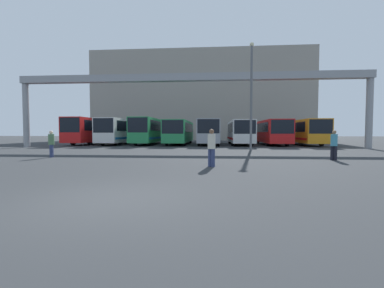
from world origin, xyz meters
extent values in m
plane|color=#2D3033|center=(0.00, 0.00, 0.00)|extent=(200.00, 200.00, 0.00)
cube|color=gray|center=(0.00, 49.12, 8.73)|extent=(43.11, 12.00, 17.46)
cylinder|color=gray|center=(-16.97, 19.78, 3.29)|extent=(0.60, 0.60, 6.59)
cylinder|color=gray|center=(16.97, 19.78, 3.29)|extent=(0.60, 0.60, 6.59)
cube|color=gray|center=(0.00, 19.78, 6.94)|extent=(34.55, 0.80, 0.70)
cube|color=red|center=(-13.48, 27.73, 1.83)|extent=(2.51, 11.75, 2.96)
cube|color=black|center=(-13.48, 21.87, 2.38)|extent=(2.31, 0.06, 1.66)
cube|color=black|center=(-13.48, 27.73, 2.38)|extent=(2.54, 9.99, 1.24)
cube|color=red|center=(-13.48, 27.73, 0.88)|extent=(2.54, 11.16, 0.24)
cylinder|color=black|center=(-14.58, 24.44, 0.53)|extent=(0.28, 1.06, 1.06)
cylinder|color=black|center=(-12.39, 24.44, 0.53)|extent=(0.28, 1.06, 1.06)
cylinder|color=black|center=(-14.58, 31.02, 0.53)|extent=(0.28, 1.06, 1.06)
cylinder|color=black|center=(-12.39, 31.02, 0.53)|extent=(0.28, 1.06, 1.06)
cube|color=silver|center=(-9.63, 27.11, 1.78)|extent=(2.50, 10.52, 2.87)
cube|color=black|center=(-9.63, 21.87, 2.31)|extent=(2.30, 0.06, 1.61)
cube|color=black|center=(-9.63, 27.11, 2.31)|extent=(2.53, 8.94, 1.20)
cube|color=#1966B2|center=(-9.63, 27.11, 0.87)|extent=(2.53, 9.99, 0.24)
cylinder|color=black|center=(-10.72, 24.17, 0.50)|extent=(0.28, 0.99, 0.99)
cylinder|color=black|center=(-8.54, 24.17, 0.50)|extent=(0.28, 0.99, 0.99)
cylinder|color=black|center=(-10.72, 30.06, 0.50)|extent=(0.28, 0.99, 0.99)
cylinder|color=black|center=(-8.54, 30.06, 0.50)|extent=(0.28, 0.99, 0.99)
cube|color=#268C4C|center=(-5.78, 27.94, 1.81)|extent=(2.42, 12.18, 2.92)
cube|color=black|center=(-5.78, 21.87, 2.35)|extent=(2.22, 0.06, 1.64)
cube|color=black|center=(-5.78, 27.94, 2.35)|extent=(2.45, 10.35, 1.23)
cube|color=#1966B2|center=(-5.78, 27.94, 0.88)|extent=(2.45, 11.57, 0.24)
cylinder|color=black|center=(-6.83, 24.53, 0.54)|extent=(0.28, 1.08, 1.08)
cylinder|color=black|center=(-4.73, 24.53, 0.54)|extent=(0.28, 1.08, 1.08)
cylinder|color=black|center=(-6.83, 31.35, 0.54)|extent=(0.28, 1.08, 1.08)
cylinder|color=black|center=(-4.73, 31.35, 0.54)|extent=(0.28, 1.08, 1.08)
cube|color=#268C4C|center=(-1.93, 28.00, 1.66)|extent=(2.56, 12.30, 2.63)
cube|color=black|center=(-1.93, 21.87, 2.14)|extent=(2.36, 0.06, 1.47)
cube|color=black|center=(-1.93, 28.00, 2.14)|extent=(2.59, 10.46, 1.10)
cube|color=#268C4C|center=(-1.93, 28.00, 0.82)|extent=(2.59, 11.69, 0.24)
cylinder|color=black|center=(-3.05, 24.56, 0.51)|extent=(0.28, 1.02, 1.02)
cylinder|color=black|center=(-0.81, 24.56, 0.51)|extent=(0.28, 1.02, 1.02)
cylinder|color=black|center=(-3.05, 31.45, 0.51)|extent=(0.28, 1.02, 1.02)
cylinder|color=black|center=(-0.81, 31.45, 0.51)|extent=(0.28, 1.02, 1.02)
cube|color=#999EA5|center=(1.93, 26.92, 1.70)|extent=(2.56, 10.13, 2.71)
cube|color=black|center=(1.93, 21.87, 2.20)|extent=(2.36, 0.06, 1.52)
cube|color=black|center=(1.93, 26.92, 2.20)|extent=(2.59, 8.61, 1.14)
cube|color=#1966B2|center=(1.93, 26.92, 0.84)|extent=(2.59, 9.63, 0.24)
cylinder|color=black|center=(0.81, 24.08, 0.46)|extent=(0.28, 0.91, 0.91)
cylinder|color=black|center=(3.05, 24.08, 0.46)|extent=(0.28, 0.91, 0.91)
cylinder|color=black|center=(0.81, 29.76, 0.46)|extent=(0.28, 0.91, 0.91)
cylinder|color=black|center=(3.05, 29.76, 0.46)|extent=(0.28, 0.91, 0.91)
cube|color=silver|center=(5.78, 27.07, 1.65)|extent=(2.47, 10.45, 2.60)
cube|color=black|center=(5.78, 21.87, 2.12)|extent=(2.27, 0.06, 1.46)
cube|color=black|center=(5.78, 27.07, 2.12)|extent=(2.50, 8.88, 1.09)
cube|color=red|center=(5.78, 27.07, 0.82)|extent=(2.50, 9.92, 0.24)
cylinder|color=black|center=(4.70, 24.15, 0.49)|extent=(0.28, 0.99, 0.99)
cylinder|color=black|center=(6.85, 24.15, 0.49)|extent=(0.28, 0.99, 0.99)
cylinder|color=black|center=(4.70, 30.00, 0.49)|extent=(0.28, 0.99, 0.99)
cylinder|color=black|center=(6.85, 30.00, 0.49)|extent=(0.28, 0.99, 0.99)
cube|color=red|center=(9.63, 27.08, 1.66)|extent=(2.57, 10.45, 2.62)
cube|color=black|center=(9.63, 21.87, 2.14)|extent=(2.37, 0.06, 1.47)
cube|color=black|center=(9.63, 27.08, 2.14)|extent=(2.60, 8.88, 1.10)
cube|color=red|center=(9.63, 27.08, 0.82)|extent=(2.60, 9.93, 0.24)
cylinder|color=black|center=(8.50, 24.15, 0.51)|extent=(0.28, 1.03, 1.03)
cylinder|color=black|center=(10.76, 24.15, 0.51)|extent=(0.28, 1.03, 1.03)
cylinder|color=black|center=(8.50, 30.00, 0.51)|extent=(0.28, 1.03, 1.03)
cylinder|color=black|center=(10.76, 30.00, 0.51)|extent=(0.28, 1.03, 1.03)
cube|color=orange|center=(13.48, 27.59, 1.67)|extent=(2.55, 11.47, 2.65)
cube|color=black|center=(13.48, 21.87, 2.16)|extent=(2.35, 0.06, 1.48)
cube|color=black|center=(13.48, 27.59, 2.16)|extent=(2.58, 9.75, 1.11)
cube|color=red|center=(13.48, 27.59, 0.83)|extent=(2.58, 10.90, 0.24)
cylinder|color=black|center=(12.37, 24.37, 0.48)|extent=(0.28, 0.96, 0.96)
cylinder|color=black|center=(14.60, 24.37, 0.48)|extent=(0.28, 0.96, 0.96)
cylinder|color=black|center=(12.37, 30.80, 0.48)|extent=(0.28, 0.96, 0.96)
cylinder|color=black|center=(14.60, 30.80, 0.48)|extent=(0.28, 0.96, 0.96)
cylinder|color=navy|center=(2.39, 5.98, 0.40)|extent=(0.18, 0.18, 0.81)
cylinder|color=navy|center=(2.26, 6.07, 0.40)|extent=(0.18, 0.18, 0.81)
cylinder|color=beige|center=(2.32, 6.03, 1.14)|extent=(0.35, 0.35, 0.67)
sphere|color=brown|center=(2.32, 6.03, 1.59)|extent=(0.22, 0.22, 0.22)
cylinder|color=navy|center=(-7.55, 9.50, 0.39)|extent=(0.18, 0.18, 0.78)
cylinder|color=navy|center=(-7.59, 9.65, 0.39)|extent=(0.18, 0.18, 0.78)
cylinder|color=#4C724C|center=(-7.57, 9.58, 1.11)|extent=(0.34, 0.34, 0.65)
sphere|color=beige|center=(-7.57, 9.58, 1.54)|extent=(0.21, 0.21, 0.21)
cylinder|color=black|center=(9.14, 9.21, 0.40)|extent=(0.18, 0.18, 0.79)
cylinder|color=black|center=(9.01, 9.29, 0.40)|extent=(0.18, 0.18, 0.79)
cylinder|color=teal|center=(9.07, 9.25, 1.12)|extent=(0.35, 0.35, 0.66)
sphere|color=#8C6647|center=(9.07, 9.25, 1.56)|extent=(0.21, 0.21, 0.21)
cylinder|color=#595B60|center=(5.65, 16.84, 4.42)|extent=(0.20, 0.20, 8.84)
sphere|color=beige|center=(5.65, 16.84, 8.99)|extent=(0.36, 0.36, 0.36)
camera|label=1|loc=(2.36, -5.50, 1.54)|focal=24.00mm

